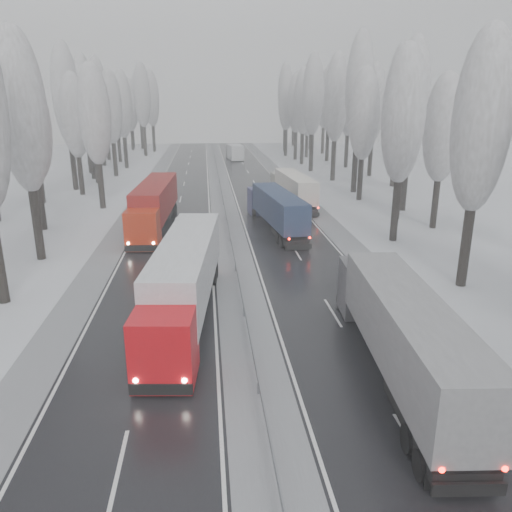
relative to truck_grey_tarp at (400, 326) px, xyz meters
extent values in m
plane|color=silver|center=(-6.41, -4.95, -2.44)|extent=(260.00, 260.00, 0.00)
cube|color=black|center=(-1.16, 25.05, -2.43)|extent=(7.50, 200.00, 0.03)
cube|color=black|center=(-11.66, 25.05, -2.43)|extent=(7.50, 200.00, 0.03)
cube|color=gray|center=(-6.41, 25.05, -2.42)|extent=(3.00, 200.00, 0.04)
cube|color=gray|center=(3.79, 25.05, -2.42)|extent=(2.40, 200.00, 0.04)
cube|color=gray|center=(-16.61, 25.05, -2.42)|extent=(2.40, 200.00, 0.04)
cube|color=slate|center=(-6.41, 25.05, -1.84)|extent=(0.06, 200.00, 0.32)
cube|color=slate|center=(-6.41, 23.05, -2.14)|extent=(0.12, 0.12, 0.60)
cube|color=slate|center=(-6.41, 55.05, -2.14)|extent=(0.12, 0.12, 0.60)
cylinder|color=black|center=(8.63, 10.72, 0.36)|extent=(0.68, 0.68, 5.60)
ellipsoid|color=gray|center=(8.63, 10.72, 8.36)|extent=(3.60, 3.60, 11.45)
cylinder|color=black|center=(8.10, 22.08, 0.37)|extent=(0.68, 0.68, 5.62)
ellipsoid|color=gray|center=(8.10, 22.08, 8.40)|extent=(3.60, 3.60, 11.48)
cylinder|color=black|center=(13.61, 26.08, 0.03)|extent=(0.64, 0.64, 4.94)
ellipsoid|color=gray|center=(13.61, 26.08, 7.09)|extent=(3.60, 3.60, 10.09)
cylinder|color=black|center=(11.49, 30.22, 0.22)|extent=(0.66, 0.66, 5.32)
ellipsoid|color=gray|center=(11.49, 30.22, 7.83)|extent=(3.60, 3.60, 10.88)
cylinder|color=black|center=(13.71, 34.22, 0.72)|extent=(0.72, 0.72, 6.31)
ellipsoid|color=gray|center=(13.71, 34.22, 9.73)|extent=(3.60, 3.60, 12.90)
cylinder|color=black|center=(10.61, 40.65, 0.25)|extent=(0.67, 0.67, 5.38)
ellipsoid|color=gray|center=(10.61, 40.65, 7.93)|extent=(3.60, 3.60, 10.98)
cylinder|color=black|center=(16.90, 44.65, -0.14)|extent=(0.62, 0.62, 4.59)
ellipsoid|color=gray|center=(16.90, 44.65, 6.42)|extent=(3.60, 3.60, 9.39)
cylinder|color=black|center=(11.49, 46.07, 1.03)|extent=(0.76, 0.76, 6.95)
ellipsoid|color=gray|center=(11.49, 46.07, 10.96)|extent=(3.60, 3.60, 14.19)
cylinder|color=black|center=(18.40, 50.07, 0.86)|extent=(0.74, 0.74, 6.59)
ellipsoid|color=gray|center=(18.40, 50.07, 10.27)|extent=(3.60, 3.60, 13.46)
cylinder|color=black|center=(11.15, 56.32, 0.74)|extent=(0.72, 0.72, 6.37)
ellipsoid|color=gray|center=(11.15, 56.32, 9.84)|extent=(3.60, 3.60, 13.01)
cylinder|color=black|center=(18.31, 60.32, 0.55)|extent=(0.70, 0.70, 5.97)
ellipsoid|color=gray|center=(18.31, 60.32, 9.08)|extent=(3.60, 3.60, 12.20)
cylinder|color=black|center=(9.93, 67.00, 0.89)|extent=(0.74, 0.74, 6.65)
ellipsoid|color=gray|center=(9.93, 67.00, 10.39)|extent=(3.60, 3.60, 13.59)
cylinder|color=black|center=(17.30, 71.00, 0.63)|extent=(0.71, 0.71, 6.14)
ellipsoid|color=gray|center=(17.30, 71.00, 9.40)|extent=(3.60, 3.60, 12.54)
cylinder|color=black|center=(10.15, 76.75, 0.59)|extent=(0.71, 0.71, 6.05)
ellipsoid|color=gray|center=(10.15, 76.75, 9.24)|extent=(3.60, 3.60, 12.37)
cylinder|color=black|center=(16.07, 80.75, 0.71)|extent=(0.72, 0.72, 6.30)
ellipsoid|color=gray|center=(16.07, 80.75, 9.71)|extent=(3.60, 3.60, 12.87)
cylinder|color=black|center=(10.22, 84.26, 0.50)|extent=(0.70, 0.70, 5.88)
ellipsoid|color=gray|center=(10.22, 84.26, 8.89)|extent=(3.60, 3.60, 12.00)
cylinder|color=black|center=(13.36, 88.26, -0.01)|extent=(0.64, 0.64, 4.86)
ellipsoid|color=gray|center=(13.36, 88.26, 6.93)|extent=(3.60, 3.60, 9.92)
cylinder|color=black|center=(9.32, 91.37, 0.55)|extent=(0.70, 0.70, 5.98)
ellipsoid|color=gray|center=(9.32, 91.37, 9.09)|extent=(3.60, 3.60, 12.21)
cylinder|color=black|center=(18.53, 95.37, 0.65)|extent=(0.71, 0.71, 6.19)
ellipsoid|color=gray|center=(18.53, 95.37, 9.49)|extent=(3.60, 3.60, 12.64)
cylinder|color=black|center=(10.63, 101.21, 0.99)|extent=(0.75, 0.75, 6.86)
ellipsoid|color=gray|center=(10.63, 101.21, 10.78)|extent=(3.60, 3.60, 14.01)
cylinder|color=black|center=(17.61, 105.21, 0.33)|extent=(0.68, 0.68, 5.55)
ellipsoid|color=gray|center=(17.61, 105.21, 8.26)|extent=(3.60, 3.60, 11.33)
cylinder|color=black|center=(12.32, 111.78, 0.61)|extent=(0.71, 0.71, 6.09)
ellipsoid|color=gray|center=(12.32, 111.78, 9.31)|extent=(3.60, 3.60, 12.45)
cylinder|color=black|center=(15.14, 115.78, 0.30)|extent=(0.67, 0.67, 5.49)
ellipsoid|color=gray|center=(15.14, 115.78, 8.14)|extent=(3.60, 3.60, 11.21)
cylinder|color=black|center=(-21.54, 19.62, 0.48)|extent=(0.69, 0.69, 5.83)
ellipsoid|color=gray|center=(-21.54, 19.62, 8.81)|extent=(3.60, 3.60, 11.92)
cylinder|color=black|center=(-24.16, 29.25, 0.08)|extent=(0.65, 0.65, 5.03)
ellipsoid|color=gray|center=(-24.16, 29.25, 7.26)|extent=(3.60, 3.60, 10.28)
cylinder|color=black|center=(-20.35, 38.78, 0.28)|extent=(0.67, 0.67, 5.44)
ellipsoid|color=gray|center=(-20.35, 38.78, 8.05)|extent=(3.60, 3.60, 11.11)
cylinder|color=black|center=(-28.26, 42.78, 0.42)|extent=(0.69, 0.69, 5.72)
ellipsoid|color=gray|center=(-28.26, 42.78, 8.60)|extent=(3.60, 3.60, 11.69)
cylinder|color=black|center=(-24.67, 47.76, 0.17)|extent=(0.66, 0.66, 5.23)
ellipsoid|color=gray|center=(-24.67, 47.76, 7.64)|extent=(3.60, 3.60, 10.68)
cylinder|color=black|center=(-26.46, 51.76, 0.86)|extent=(0.74, 0.74, 6.60)
ellipsoid|color=gray|center=(-26.46, 51.76, 10.30)|extent=(3.60, 3.60, 13.49)
cylinder|color=black|center=(-24.57, 57.40, 0.14)|extent=(0.65, 0.65, 5.16)
ellipsoid|color=gray|center=(-24.57, 57.40, 7.51)|extent=(3.60, 3.60, 10.54)
cylinder|color=black|center=(-25.95, 61.40, 0.46)|extent=(0.69, 0.69, 5.79)
ellipsoid|color=gray|center=(-25.95, 61.40, 8.74)|extent=(3.60, 3.60, 11.84)
cylinder|color=black|center=(-22.99, 64.16, 0.38)|extent=(0.68, 0.68, 5.64)
ellipsoid|color=gray|center=(-22.99, 64.16, 8.45)|extent=(3.60, 3.60, 11.53)
cylinder|color=black|center=(-27.83, 68.16, 0.84)|extent=(0.73, 0.73, 6.56)
ellipsoid|color=gray|center=(-27.83, 68.16, 10.21)|extent=(3.60, 3.60, 13.40)
cylinder|color=black|center=(-22.74, 74.24, 0.46)|extent=(0.69, 0.69, 5.79)
ellipsoid|color=gray|center=(-22.74, 74.24, 8.73)|extent=(3.60, 3.60, 11.84)
cylinder|color=black|center=(-27.50, 78.24, 0.88)|extent=(0.74, 0.74, 6.65)
ellipsoid|color=gray|center=(-27.50, 78.24, 10.38)|extent=(3.60, 3.60, 13.58)
cylinder|color=black|center=(-25.34, 83.59, 0.12)|extent=(0.65, 0.65, 5.12)
ellipsoid|color=gray|center=(-25.34, 83.59, 7.44)|extent=(3.60, 3.60, 10.46)
cylinder|color=black|center=(-28.23, 87.59, 0.48)|extent=(0.69, 0.69, 5.84)
ellipsoid|color=gray|center=(-28.23, 87.59, 8.82)|extent=(3.60, 3.60, 11.92)
cylinder|color=black|center=(-21.48, 94.38, 0.90)|extent=(0.74, 0.74, 6.67)
ellipsoid|color=gray|center=(-21.48, 94.38, 10.43)|extent=(3.60, 3.60, 13.63)
cylinder|color=black|center=(-30.61, 98.38, 0.71)|extent=(0.72, 0.72, 6.31)
ellipsoid|color=gray|center=(-30.61, 98.38, 9.72)|extent=(3.60, 3.60, 12.88)
cylinder|color=black|center=(-20.46, 103.77, 0.70)|extent=(0.72, 0.72, 6.29)
ellipsoid|color=gray|center=(-20.46, 103.77, 9.68)|extent=(3.60, 3.60, 12.84)
cylinder|color=black|center=(-26.07, 107.77, -0.01)|extent=(0.64, 0.64, 4.86)
ellipsoid|color=gray|center=(-26.07, 107.77, 6.92)|extent=(3.60, 3.60, 9.92)
cylinder|color=black|center=(-23.97, 110.36, 0.87)|extent=(0.74, 0.74, 6.63)
ellipsoid|color=gray|center=(-23.97, 110.36, 10.34)|extent=(3.60, 3.60, 13.54)
cylinder|color=black|center=(-26.74, 114.36, 0.45)|extent=(0.69, 0.69, 5.79)
ellipsoid|color=gray|center=(-26.74, 114.36, 8.72)|extent=(3.60, 3.60, 11.82)
cube|color=#414145|center=(0.51, 6.81, -0.76)|extent=(2.74, 2.83, 3.06)
cube|color=black|center=(0.60, 8.08, -0.04)|extent=(2.35, 0.28, 1.02)
cube|color=black|center=(0.61, 8.18, -1.98)|extent=(2.55, 0.34, 0.51)
cube|color=slate|center=(-0.08, -1.12, 0.31)|extent=(3.58, 13.41, 2.86)
cube|color=black|center=(-0.58, -7.78, -1.88)|extent=(2.35, 0.30, 0.46)
cube|color=black|center=(-0.36, -4.78, -1.68)|extent=(2.66, 5.76, 0.46)
cube|color=black|center=(-0.54, -7.22, -2.08)|extent=(2.34, 0.24, 0.61)
cylinder|color=black|center=(-0.62, 6.07, -1.91)|extent=(0.44, 1.08, 1.06)
cylinder|color=black|center=(1.52, 5.91, -1.91)|extent=(0.44, 1.08, 1.06)
cylinder|color=black|center=(-1.46, -5.11, -1.91)|extent=(0.44, 1.08, 1.06)
cylinder|color=black|center=(0.68, -5.27, -1.91)|extent=(0.44, 1.08, 1.06)
cylinder|color=black|center=(-1.56, -6.43, -1.91)|extent=(0.44, 1.08, 1.06)
cylinder|color=black|center=(0.58, -6.59, -1.91)|extent=(0.44, 1.08, 1.06)
sphere|color=#FF0C05|center=(-1.55, -7.78, -1.06)|extent=(0.20, 0.20, 0.20)
sphere|color=#FF0C05|center=(0.38, -7.93, -1.06)|extent=(0.20, 0.20, 0.20)
sphere|color=white|center=(-0.35, 8.28, -1.57)|extent=(0.22, 0.22, 0.22)
sphere|color=white|center=(1.58, 8.14, -1.57)|extent=(0.22, 0.22, 0.22)
cube|color=navy|center=(-2.61, 32.93, -0.91)|extent=(2.59, 2.67, 2.79)
cube|color=black|center=(-2.74, 34.08, -0.26)|extent=(2.13, 0.34, 0.93)
cube|color=black|center=(-2.75, 34.18, -2.02)|extent=(2.32, 0.41, 0.46)
cube|color=#16213D|center=(-1.75, 25.74, 0.07)|extent=(3.78, 12.27, 2.60)
cube|color=black|center=(-1.03, 19.70, -1.93)|extent=(2.13, 0.36, 0.42)
cube|color=black|center=(-1.35, 22.42, -1.74)|extent=(2.63, 5.31, 0.42)
cube|color=black|center=(-1.09, 20.20, -2.11)|extent=(2.13, 0.31, 0.56)
cylinder|color=black|center=(-3.49, 32.08, -1.96)|extent=(0.44, 1.00, 0.97)
cylinder|color=black|center=(-1.55, 32.31, -1.96)|extent=(0.44, 1.00, 0.97)
cylinder|color=black|center=(-2.28, 21.93, -1.96)|extent=(0.44, 1.00, 0.97)
cylinder|color=black|center=(-0.34, 22.16, -1.96)|extent=(0.44, 1.00, 0.97)
cylinder|color=black|center=(-2.14, 20.73, -1.96)|extent=(0.44, 1.00, 0.97)
cylinder|color=black|center=(-0.20, 20.97, -1.96)|extent=(0.44, 1.00, 0.97)
sphere|color=#FF0C05|center=(-1.90, 19.53, -1.19)|extent=(0.19, 0.19, 0.19)
sphere|color=#FF0C05|center=(-0.15, 19.74, -1.19)|extent=(0.19, 0.19, 0.19)
sphere|color=white|center=(-3.63, 34.10, -1.65)|extent=(0.20, 0.20, 0.20)
sphere|color=white|center=(-1.88, 34.31, -1.65)|extent=(0.20, 0.20, 0.20)
cube|color=#9A9688|center=(1.38, 44.49, -0.94)|extent=(2.43, 2.52, 2.74)
cube|color=black|center=(1.31, 45.62, -0.30)|extent=(2.10, 0.23, 0.91)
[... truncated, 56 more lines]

